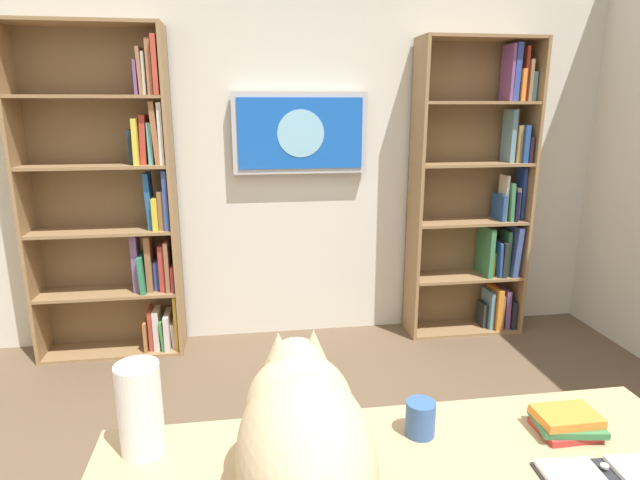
{
  "coord_description": "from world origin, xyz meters",
  "views": [
    {
      "loc": [
        0.33,
        1.35,
        1.61
      ],
      "look_at": [
        -0.03,
        -1.1,
        0.97
      ],
      "focal_mm": 29.4,
      "sensor_mm": 36.0,
      "label": 1
    }
  ],
  "objects": [
    {
      "name": "wall_mounted_tv",
      "position": [
        -0.05,
        -2.15,
        1.43
      ],
      "size": [
        0.89,
        0.07,
        0.53
      ],
      "color": "#B7B7BC"
    },
    {
      "name": "bookshelf_right",
      "position": [
        1.11,
        -2.06,
        1.01
      ],
      "size": [
        0.91,
        0.28,
        2.08
      ],
      "color": "#937047",
      "rests_on": "ground"
    },
    {
      "name": "wall_back",
      "position": [
        0.0,
        -2.23,
        1.35
      ],
      "size": [
        4.52,
        0.06,
        2.7
      ],
      "primitive_type": "cube",
      "color": "silver",
      "rests_on": "ground"
    },
    {
      "name": "coffee_mug",
      "position": [
        -0.12,
        0.17,
        0.79
      ],
      "size": [
        0.08,
        0.08,
        0.1
      ],
      "primitive_type": "cylinder",
      "color": "#335999",
      "rests_on": "desk"
    },
    {
      "name": "paper_towel_roll",
      "position": [
        0.61,
        0.13,
        0.87
      ],
      "size": [
        0.11,
        0.11,
        0.24
      ],
      "primitive_type": "cylinder",
      "color": "white",
      "rests_on": "desk"
    },
    {
      "name": "desk_book_stack",
      "position": [
        -0.51,
        0.22,
        0.78
      ],
      "size": [
        0.19,
        0.15,
        0.06
      ],
      "color": "#B7332D",
      "rests_on": "desk"
    },
    {
      "name": "bookshelf_left",
      "position": [
        -1.32,
        -2.06,
        0.97
      ],
      "size": [
        0.82,
        0.28,
        2.04
      ],
      "color": "#937047",
      "rests_on": "ground"
    },
    {
      "name": "cat",
      "position": [
        0.23,
        0.39,
        0.92
      ],
      "size": [
        0.29,
        0.64,
        0.36
      ],
      "color": "#D1B284",
      "rests_on": "desk"
    }
  ]
}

